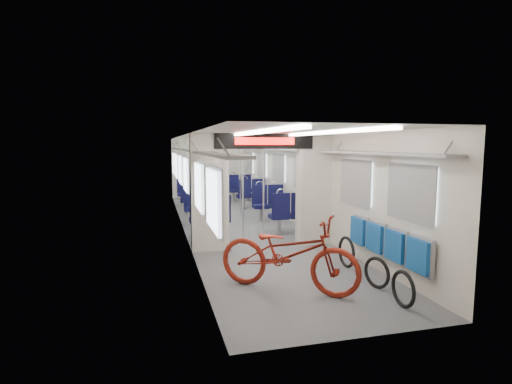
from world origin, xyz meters
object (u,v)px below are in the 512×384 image
(stanchion_far_left, at_px, (219,177))
(bike_hoop_b, at_px, (377,274))
(bike_hoop_c, at_px, (346,253))
(stanchion_near_left, at_px, (243,188))
(seat_bay_far_left, at_px, (193,193))
(seat_bay_far_right, at_px, (245,189))
(seat_bay_near_left, at_px, (205,208))
(seat_bay_near_right, at_px, (278,205))
(flip_bench, at_px, (386,242))
(stanchion_far_right, at_px, (240,177))
(bike_hoop_a, at_px, (403,291))
(bicycle, at_px, (288,253))
(stanchion_near_right, at_px, (263,187))

(stanchion_far_left, bearing_deg, bike_hoop_b, -78.90)
(bike_hoop_c, xyz_separation_m, stanchion_far_left, (-1.30, 5.43, 0.91))
(bike_hoop_b, bearing_deg, stanchion_near_left, 109.84)
(seat_bay_far_left, height_order, seat_bay_far_right, seat_bay_far_right)
(seat_bay_near_left, distance_m, seat_bay_near_right, 1.87)
(flip_bench, relative_size, stanchion_far_right, 0.92)
(seat_bay_far_right, relative_size, stanchion_far_left, 0.88)
(bike_hoop_a, xyz_separation_m, seat_bay_near_left, (-1.87, 5.34, 0.32))
(bike_hoop_a, bearing_deg, stanchion_far_right, 95.36)
(bike_hoop_b, bearing_deg, bike_hoop_a, -93.44)
(seat_bay_near_left, bearing_deg, seat_bay_near_right, 0.15)
(bike_hoop_b, bearing_deg, stanchion_far_right, 96.34)
(flip_bench, height_order, seat_bay_near_left, seat_bay_near_left)
(bike_hoop_c, bearing_deg, bike_hoop_b, -92.05)
(bike_hoop_c, relative_size, stanchion_near_left, 0.23)
(bike_hoop_a, height_order, stanchion_far_left, stanchion_far_left)
(seat_bay_near_right, relative_size, stanchion_near_left, 0.87)
(stanchion_far_left, bearing_deg, seat_bay_near_right, -55.71)
(seat_bay_far_left, xyz_separation_m, stanchion_near_left, (0.68, -4.47, 0.62))
(seat_bay_near_right, distance_m, stanchion_far_left, 2.26)
(bike_hoop_a, height_order, stanchion_near_left, stanchion_near_left)
(bicycle, bearing_deg, stanchion_far_right, 31.66)
(bike_hoop_a, xyz_separation_m, seat_bay_near_right, (0.00, 5.34, 0.32))
(bike_hoop_b, height_order, seat_bay_far_right, seat_bay_far_right)
(bike_hoop_b, xyz_separation_m, stanchion_near_left, (-1.23, 3.41, 0.94))
(stanchion_near_left, xyz_separation_m, stanchion_near_right, (0.49, 0.09, 0.00))
(seat_bay_far_right, bearing_deg, stanchion_near_left, -103.28)
(flip_bench, distance_m, seat_bay_near_right, 4.28)
(seat_bay_far_right, distance_m, stanchion_near_left, 5.23)
(seat_bay_far_left, distance_m, seat_bay_far_right, 1.96)
(stanchion_far_right, bearing_deg, stanchion_far_left, 156.50)
(seat_bay_far_left, bearing_deg, stanchion_far_right, -54.26)
(seat_bay_near_right, bearing_deg, bike_hoop_c, -88.82)
(bike_hoop_b, bearing_deg, seat_bay_near_left, 112.35)
(bike_hoop_a, height_order, seat_bay_near_left, seat_bay_near_left)
(stanchion_near_left, distance_m, stanchion_far_left, 3.03)
(seat_bay_far_left, bearing_deg, stanchion_far_left, -65.97)
(flip_bench, xyz_separation_m, bike_hoop_a, (-0.42, -1.09, -0.36))
(stanchion_near_left, bearing_deg, bicycle, -90.86)
(stanchion_near_right, bearing_deg, bike_hoop_a, -80.54)
(bike_hoop_a, distance_m, bike_hoop_c, 1.71)
(bicycle, distance_m, seat_bay_far_left, 7.67)
(stanchion_far_left, bearing_deg, seat_bay_far_right, 58.87)
(seat_bay_near_right, height_order, seat_bay_far_right, seat_bay_far_right)
(stanchion_near_right, distance_m, stanchion_far_right, 2.69)
(seat_bay_far_left, relative_size, stanchion_far_right, 0.84)
(seat_bay_near_right, relative_size, stanchion_far_left, 0.87)
(stanchion_near_left, relative_size, stanchion_far_right, 1.00)
(bicycle, xyz_separation_m, stanchion_near_right, (0.54, 3.26, 0.60))
(bike_hoop_b, relative_size, seat_bay_far_right, 0.23)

